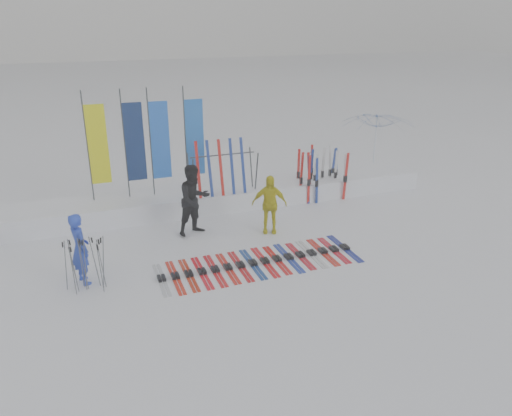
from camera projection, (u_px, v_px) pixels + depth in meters
name	position (u px, v px, depth m)	size (l,w,h in m)	color
ground	(271.00, 271.00, 11.93)	(120.00, 120.00, 0.00)	white
snow_bank	(218.00, 197.00, 15.85)	(14.00, 1.60, 0.60)	white
person_blue	(80.00, 249.00, 11.13)	(0.61, 0.40, 1.68)	#203BBD
person_black	(194.00, 200.00, 13.62)	(0.96, 0.75, 1.98)	black
person_yellow	(269.00, 204.00, 13.77)	(0.97, 0.40, 1.66)	#D3CC0D
tent_canopy	(376.00, 145.00, 18.40)	(2.66, 2.71, 2.44)	white
ski_row	(259.00, 262.00, 12.27)	(4.97, 1.69, 0.07)	#B5B7BC
pole_cluster	(85.00, 265.00, 10.93)	(0.90, 0.58, 1.24)	#595B60
feather_flags	(147.00, 142.00, 14.61)	(3.39, 0.14, 3.20)	#383A3F
ski_rack	(223.00, 168.00, 15.13)	(2.04, 0.80, 1.23)	#383A3F
upright_skis	(320.00, 175.00, 16.40)	(1.70, 1.13, 1.70)	red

